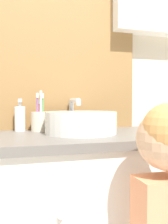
{
  "coord_description": "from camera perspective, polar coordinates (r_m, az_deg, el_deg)",
  "views": [
    {
      "loc": [
        -0.39,
        -0.72,
        1.02
      ],
      "look_at": [
        -0.09,
        0.3,
        0.98
      ],
      "focal_mm": 40.0,
      "sensor_mm": 36.0,
      "label": 1
    }
  ],
  "objects": [
    {
      "name": "toothbrush_holder",
      "position": [
        1.23,
        -10.11,
        -1.95
      ],
      "size": [
        0.08,
        0.08,
        0.2
      ],
      "color": "beige",
      "rests_on": "vanity_counter"
    },
    {
      "name": "sink_basin",
      "position": [
        1.14,
        -0.73,
        -2.28
      ],
      "size": [
        0.32,
        0.38,
        0.16
      ],
      "color": "silver",
      "rests_on": "vanity_counter"
    },
    {
      "name": "drinking_cup",
      "position": [
        1.04,
        16.17,
        -3.27
      ],
      "size": [
        0.07,
        0.07,
        0.09
      ],
      "primitive_type": "cylinder",
      "color": "#4CC670",
      "rests_on": "vanity_counter"
    },
    {
      "name": "soap_dispenser",
      "position": [
        1.26,
        -14.43,
        -1.37
      ],
      "size": [
        0.05,
        0.05,
        0.16
      ],
      "color": "white",
      "rests_on": "vanity_counter"
    },
    {
      "name": "wall_back",
      "position": [
        1.43,
        0.49,
        13.08
      ],
      "size": [
        3.2,
        0.18,
        2.5
      ],
      "color": "beige",
      "rests_on": "ground_plane"
    },
    {
      "name": "child_figure",
      "position": [
        0.88,
        18.33,
        -22.52
      ],
      "size": [
        0.2,
        0.49,
        1.02
      ],
      "color": "slate",
      "rests_on": "ground_plane"
    }
  ]
}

